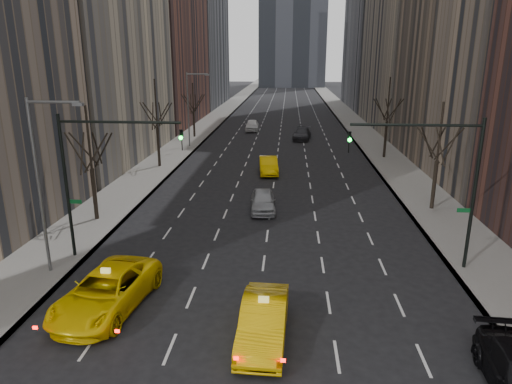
# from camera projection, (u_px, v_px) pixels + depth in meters

# --- Properties ---
(sidewalk_left) EXTENTS (4.50, 320.00, 0.15)m
(sidewalk_left) POSITION_uv_depth(u_px,v_px,m) (213.00, 120.00, 81.57)
(sidewalk_left) COLOR slate
(sidewalk_left) RESTS_ON ground
(sidewalk_right) EXTENTS (4.50, 320.00, 0.15)m
(sidewalk_right) POSITION_uv_depth(u_px,v_px,m) (352.00, 121.00, 79.89)
(sidewalk_right) COLOR slate
(sidewalk_right) RESTS_ON ground
(tree_lw_b) EXTENTS (3.36, 3.50, 7.82)m
(tree_lw_b) POSITION_uv_depth(u_px,v_px,m) (92.00, 169.00, 30.81)
(tree_lw_b) COLOR black
(tree_lw_b) RESTS_ON ground
(tree_lw_c) EXTENTS (3.36, 3.50, 8.74)m
(tree_lw_c) POSITION_uv_depth(u_px,v_px,m) (157.00, 128.00, 46.01)
(tree_lw_c) COLOR black
(tree_lw_c) RESTS_ON ground
(tree_lw_d) EXTENTS (3.36, 3.50, 7.36)m
(tree_lw_d) POSITION_uv_depth(u_px,v_px,m) (194.00, 112.00, 63.35)
(tree_lw_d) COLOR black
(tree_lw_d) RESTS_ON ground
(tree_rw_b) EXTENTS (3.36, 3.50, 7.82)m
(tree_rw_b) POSITION_uv_depth(u_px,v_px,m) (437.00, 161.00, 32.99)
(tree_rw_b) COLOR black
(tree_rw_b) RESTS_ON ground
(tree_rw_c) EXTENTS (3.36, 3.50, 8.74)m
(tree_rw_c) POSITION_uv_depth(u_px,v_px,m) (387.00, 122.00, 50.10)
(tree_rw_c) COLOR black
(tree_rw_c) RESTS_ON ground
(traffic_mast_left) EXTENTS (6.69, 0.39, 8.00)m
(traffic_mast_left) POSITION_uv_depth(u_px,v_px,m) (94.00, 164.00, 24.37)
(traffic_mast_left) COLOR black
(traffic_mast_left) RESTS_ON ground
(traffic_mast_right) EXTENTS (6.69, 0.39, 8.00)m
(traffic_mast_right) POSITION_uv_depth(u_px,v_px,m) (443.00, 170.00, 23.12)
(traffic_mast_right) COLOR black
(traffic_mast_right) RESTS_ON ground
(streetlight_near) EXTENTS (2.83, 0.22, 9.00)m
(streetlight_near) POSITION_uv_depth(u_px,v_px,m) (43.00, 170.00, 22.54)
(streetlight_near) COLOR slate
(streetlight_near) RESTS_ON ground
(streetlight_far) EXTENTS (2.83, 0.22, 9.00)m
(streetlight_far) POSITION_uv_depth(u_px,v_px,m) (191.00, 102.00, 55.99)
(streetlight_far) COLOR slate
(streetlight_far) RESTS_ON ground
(taxi_suv) EXTENTS (3.82, 6.76, 1.78)m
(taxi_suv) POSITION_uv_depth(u_px,v_px,m) (107.00, 291.00, 20.50)
(taxi_suv) COLOR yellow
(taxi_suv) RESTS_ON ground
(taxi_sedan) EXTENTS (2.00, 5.22, 1.70)m
(taxi_sedan) POSITION_uv_depth(u_px,v_px,m) (264.00, 321.00, 18.27)
(taxi_sedan) COLOR #E4AC04
(taxi_sedan) RESTS_ON ground
(silver_sedan_ahead) EXTENTS (2.12, 4.58, 1.52)m
(silver_sedan_ahead) POSITION_uv_depth(u_px,v_px,m) (263.00, 201.00, 33.70)
(silver_sedan_ahead) COLOR #9FA2A7
(silver_sedan_ahead) RESTS_ON ground
(far_taxi) EXTENTS (2.16, 5.04, 1.61)m
(far_taxi) POSITION_uv_depth(u_px,v_px,m) (268.00, 165.00, 44.45)
(far_taxi) COLOR #FFC805
(far_taxi) RESTS_ON ground
(far_suv_grey) EXTENTS (2.83, 5.59, 1.56)m
(far_suv_grey) POSITION_uv_depth(u_px,v_px,m) (302.00, 134.00, 62.55)
(far_suv_grey) COLOR #2B2A2F
(far_suv_grey) RESTS_ON ground
(far_car_white) EXTENTS (2.17, 5.05, 1.70)m
(far_car_white) POSITION_uv_depth(u_px,v_px,m) (252.00, 125.00, 69.77)
(far_car_white) COLOR white
(far_car_white) RESTS_ON ground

